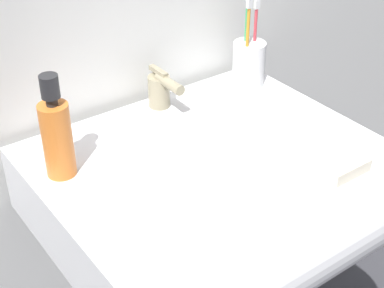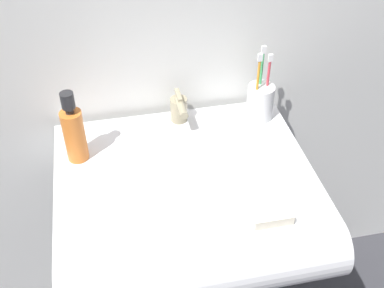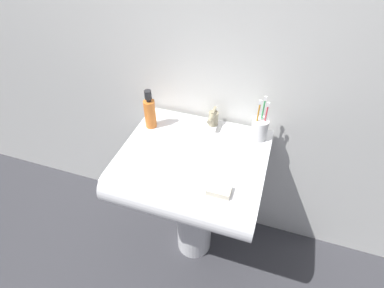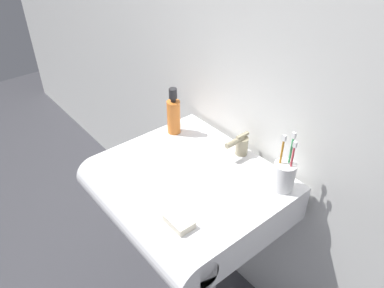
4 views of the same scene
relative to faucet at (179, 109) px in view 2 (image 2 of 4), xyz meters
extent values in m
cylinder|color=white|center=(-0.03, -0.19, -0.50)|extent=(0.20, 0.20, 0.63)
cube|color=white|center=(-0.03, -0.19, -0.11)|extent=(0.63, 0.49, 0.14)
cylinder|color=white|center=(-0.03, -0.44, -0.11)|extent=(0.63, 0.14, 0.14)
cylinder|color=tan|center=(0.00, 0.01, -0.01)|extent=(0.05, 0.05, 0.07)
cylinder|color=tan|center=(0.00, -0.03, 0.03)|extent=(0.02, 0.08, 0.02)
cube|color=tan|center=(0.00, 0.01, 0.04)|extent=(0.01, 0.06, 0.01)
cylinder|color=white|center=(0.22, -0.02, 0.01)|extent=(0.07, 0.07, 0.10)
cylinder|color=orange|center=(0.20, -0.03, 0.06)|extent=(0.01, 0.01, 0.17)
cube|color=white|center=(0.20, -0.03, 0.15)|extent=(0.01, 0.01, 0.02)
cylinder|color=#D83F4C|center=(0.24, -0.02, 0.05)|extent=(0.01, 0.01, 0.16)
cube|color=white|center=(0.24, -0.02, 0.14)|extent=(0.01, 0.01, 0.02)
cylinder|color=#3FB266|center=(0.22, -0.01, 0.06)|extent=(0.01, 0.01, 0.18)
cube|color=white|center=(0.22, -0.01, 0.16)|extent=(0.01, 0.01, 0.02)
cylinder|color=orange|center=(-0.28, -0.10, 0.03)|extent=(0.05, 0.05, 0.14)
cylinder|color=#262628|center=(-0.28, -0.10, 0.10)|extent=(0.02, 0.02, 0.01)
cylinder|color=#262628|center=(-0.28, -0.10, 0.13)|extent=(0.03, 0.03, 0.04)
cube|color=silver|center=(0.13, -0.39, -0.03)|extent=(0.09, 0.06, 0.02)
camera|label=1|loc=(-0.59, -0.93, 0.58)|focal=55.00mm
camera|label=2|loc=(-0.18, -1.05, 0.77)|focal=45.00mm
camera|label=3|loc=(0.26, -1.11, 0.85)|focal=28.00mm
camera|label=4|loc=(0.75, -0.85, 0.80)|focal=35.00mm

